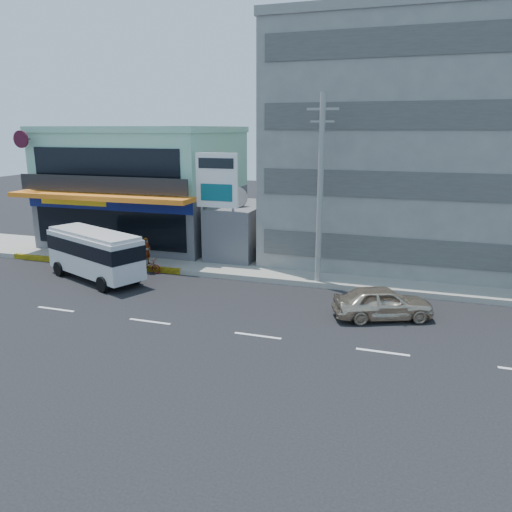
# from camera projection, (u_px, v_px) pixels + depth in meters

# --- Properties ---
(ground) EXTENTS (120.00, 120.00, 0.00)m
(ground) POSITION_uv_depth(u_px,v_px,m) (150.00, 322.00, 21.97)
(ground) COLOR black
(ground) RESTS_ON ground
(sidewalk) EXTENTS (70.00, 5.00, 0.30)m
(sidewalk) POSITION_uv_depth(u_px,v_px,m) (307.00, 271.00, 29.18)
(sidewalk) COLOR gray
(sidewalk) RESTS_ON ground
(shop_building) EXTENTS (12.40, 11.70, 8.00)m
(shop_building) POSITION_uv_depth(u_px,v_px,m) (147.00, 189.00, 36.23)
(shop_building) COLOR #4E4E54
(shop_building) RESTS_ON ground
(concrete_building) EXTENTS (16.00, 12.00, 14.00)m
(concrete_building) POSITION_uv_depth(u_px,v_px,m) (408.00, 149.00, 31.05)
(concrete_building) COLOR gray
(concrete_building) RESTS_ON ground
(gap_structure) EXTENTS (3.00, 6.00, 3.50)m
(gap_structure) POSITION_uv_depth(u_px,v_px,m) (241.00, 231.00, 32.59)
(gap_structure) COLOR #4E4E54
(gap_structure) RESTS_ON ground
(satellite_dish) EXTENTS (1.50, 1.50, 0.15)m
(satellite_dish) POSITION_uv_depth(u_px,v_px,m) (236.00, 206.00, 31.22)
(satellite_dish) COLOR slate
(satellite_dish) RESTS_ON gap_structure
(billboard) EXTENTS (2.60, 0.18, 6.90)m
(billboard) POSITION_uv_depth(u_px,v_px,m) (217.00, 187.00, 29.37)
(billboard) COLOR gray
(billboard) RESTS_ON ground
(utility_pole_near) EXTENTS (1.60, 0.30, 10.00)m
(utility_pole_near) POSITION_uv_depth(u_px,v_px,m) (320.00, 191.00, 25.71)
(utility_pole_near) COLOR #999993
(utility_pole_near) RESTS_ON ground
(minibus) EXTENTS (6.90, 4.52, 2.76)m
(minibus) POSITION_uv_depth(u_px,v_px,m) (95.00, 251.00, 27.70)
(minibus) COLOR silver
(minibus) RESTS_ON ground
(sedan) EXTENTS (4.72, 3.25, 1.49)m
(sedan) POSITION_uv_depth(u_px,v_px,m) (383.00, 302.00, 22.18)
(sedan) COLOR beige
(sedan) RESTS_ON ground
(motorcycle_rider) EXTENTS (1.65, 0.58, 2.11)m
(motorcycle_rider) POSITION_uv_depth(u_px,v_px,m) (148.00, 261.00, 29.26)
(motorcycle_rider) COLOR #5B0D0E
(motorcycle_rider) RESTS_ON ground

